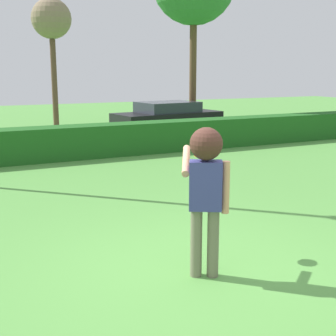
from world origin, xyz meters
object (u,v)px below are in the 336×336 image
Objects in this scene: person at (206,180)px; parked_car_black at (168,116)px; oak_tree at (51,21)px; frisbee at (203,155)px.

parked_car_black is at bearing 66.03° from person.
oak_tree reaches higher than person.
oak_tree is (1.54, 15.51, 3.12)m from frisbee.
frisbee is 12.15m from parked_car_black.
oak_tree is at bearing 84.34° from frisbee.
person is 0.83m from frisbee.
frisbee is at bearing 62.04° from person.
oak_tree reaches higher than parked_car_black.
person is at bearing -96.75° from oak_tree.
oak_tree is at bearing 127.16° from parked_car_black.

